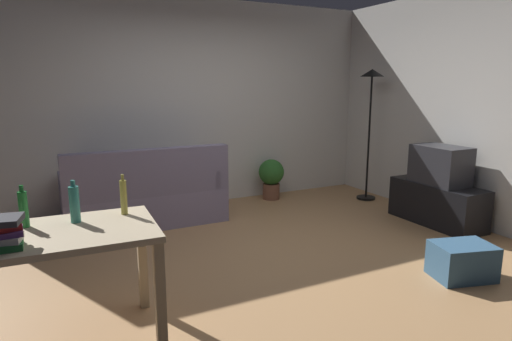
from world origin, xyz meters
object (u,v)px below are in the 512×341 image
at_px(bottle_green, 23,209).
at_px(bottle_tall, 75,204).
at_px(storage_box, 462,261).
at_px(tv, 441,165).
at_px(tv_stand, 437,204).
at_px(potted_plant, 271,176).
at_px(torchiere_lamp, 371,99).
at_px(bottle_squat, 124,197).
at_px(couch, 146,198).
at_px(desk, 53,250).

xyz_separation_m(bottle_green, bottle_tall, (0.28, -0.04, 0.00)).
bearing_deg(storage_box, tv, 48.79).
bearing_deg(tv_stand, potted_plant, 33.35).
bearing_deg(tv_stand, bottle_tall, 98.29).
relative_size(tv, bottle_tall, 2.22).
distance_m(torchiere_lamp, potted_plant, 1.73).
bearing_deg(torchiere_lamp, tv_stand, -90.00).
xyz_separation_m(torchiere_lamp, bottle_tall, (-3.92, -1.80, -0.53)).
xyz_separation_m(storage_box, bottle_squat, (-2.63, 0.60, 0.73)).
bearing_deg(bottle_squat, storage_box, -12.80).
relative_size(tv_stand, potted_plant, 1.93).
bearing_deg(storage_box, bottle_tall, 169.21).
height_order(tv, torchiere_lamp, torchiere_lamp).
bearing_deg(couch, bottle_squat, 74.52).
relative_size(torchiere_lamp, desk, 1.48).
xyz_separation_m(desk, bottle_squat, (0.45, 0.17, 0.23)).
distance_m(desk, potted_plant, 3.84).
distance_m(desk, bottle_tall, 0.30).
bearing_deg(potted_plant, bottle_tall, -138.40).
bearing_deg(desk, couch, 67.70).
height_order(tv, potted_plant, tv).
relative_size(tv_stand, storage_box, 2.29).
height_order(potted_plant, storage_box, potted_plant).
height_order(torchiere_lamp, bottle_green, torchiere_lamp).
distance_m(potted_plant, bottle_tall, 3.67).
relative_size(couch, torchiere_lamp, 0.99).
distance_m(tv_stand, bottle_tall, 4.02).
distance_m(tv, torchiere_lamp, 1.42).
distance_m(tv, bottle_green, 4.25).
relative_size(torchiere_lamp, bottle_squat, 6.68).
distance_m(torchiere_lamp, storage_box, 2.85).
distance_m(tv, potted_plant, 2.23).
bearing_deg(bottle_green, torchiere_lamp, 22.74).
bearing_deg(bottle_green, tv_stand, 7.24).
height_order(desk, bottle_squat, bottle_squat).
bearing_deg(potted_plant, storage_box, -85.71).
distance_m(torchiere_lamp, bottle_squat, 4.06).
xyz_separation_m(potted_plant, storage_box, (0.22, -2.97, -0.18)).
distance_m(desk, bottle_squat, 0.54).
bearing_deg(bottle_squat, bottle_tall, -172.88).
relative_size(torchiere_lamp, potted_plant, 3.18).
xyz_separation_m(tv_stand, tv, (0.00, -0.00, 0.46)).
xyz_separation_m(tv, potted_plant, (-1.21, 1.84, -0.37)).
bearing_deg(bottle_green, storage_box, -10.49).
relative_size(tv, potted_plant, 1.05).
bearing_deg(tv, torchiere_lamp, 0.17).
bearing_deg(bottle_green, bottle_squat, 0.14).
bearing_deg(bottle_tall, storage_box, -10.79).
xyz_separation_m(couch, potted_plant, (1.84, 0.31, 0.02)).
xyz_separation_m(potted_plant, bottle_green, (-3.00, -2.37, 0.55)).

